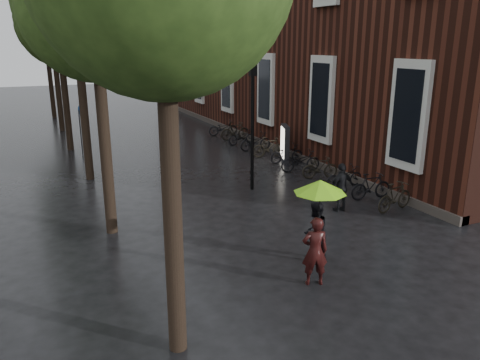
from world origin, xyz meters
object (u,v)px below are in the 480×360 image
pedestrian_walking (341,187)px  parked_bicycles (280,151)px  ad_lightbox (285,143)px  person_burgundy (315,251)px  person_black (315,231)px  lamp_post (252,116)px

pedestrian_walking → parked_bicycles: size_ratio=0.11×
parked_bicycles → ad_lightbox: (0.16, -0.14, 0.38)m
ad_lightbox → person_burgundy: bearing=-96.1°
person_black → parked_bicycles: 10.41m
person_burgundy → ad_lightbox: size_ratio=0.97×
person_black → person_burgundy: bearing=36.5°
person_burgundy → ad_lightbox: (5.23, 10.35, 0.03)m
person_burgundy → parked_bicycles: bearing=-95.8°
pedestrian_walking → person_burgundy: bearing=43.3°
pedestrian_walking → lamp_post: (-1.58, 3.34, 1.96)m
pedestrian_walking → ad_lightbox: 6.85m
person_burgundy → lamp_post: 7.57m
person_black → ad_lightbox: ad_lightbox is taller
parked_bicycles → ad_lightbox: size_ratio=9.00×
lamp_post → person_burgundy: bearing=-105.2°
lamp_post → parked_bicycles: bearing=47.4°
person_burgundy → pedestrian_walking: 5.10m
person_black → lamp_post: lamp_post is taller
person_black → parked_bicycles: person_black is taller
parked_bicycles → person_burgundy: bearing=-115.8°
pedestrian_walking → lamp_post: 4.18m
parked_bicycles → lamp_post: 5.19m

